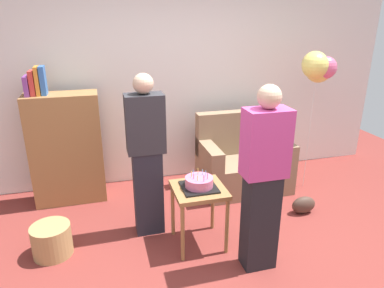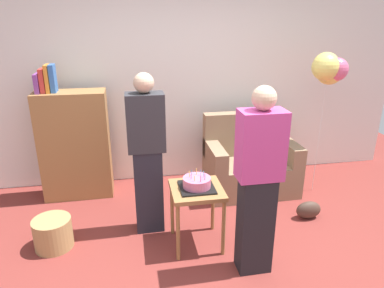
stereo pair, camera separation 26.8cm
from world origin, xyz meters
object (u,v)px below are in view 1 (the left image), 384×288
(wicker_basket, at_px, (52,240))
(handbag, at_px, (303,205))
(side_table, at_px, (199,197))
(birthday_cake, at_px, (199,183))
(couch, at_px, (242,162))
(person_blowing_candles, at_px, (147,156))
(bookshelf, at_px, (66,147))
(balloon_bunch, at_px, (318,67))
(person_holding_cake, at_px, (263,181))

(wicker_basket, relative_size, handbag, 1.29)
(side_table, xyz_separation_m, birthday_cake, (0.00, -0.00, 0.14))
(side_table, height_order, handbag, side_table)
(couch, relative_size, birthday_cake, 3.44)
(side_table, relative_size, person_blowing_candles, 0.37)
(couch, relative_size, side_table, 1.82)
(side_table, xyz_separation_m, person_blowing_candles, (-0.43, 0.35, 0.32))
(bookshelf, xyz_separation_m, side_table, (1.24, -1.25, -0.16))
(balloon_bunch, bearing_deg, side_table, -153.48)
(bookshelf, xyz_separation_m, birthday_cake, (1.24, -1.25, -0.02))
(birthday_cake, height_order, person_holding_cake, person_holding_cake)
(side_table, distance_m, birthday_cake, 0.14)
(birthday_cake, bearing_deg, side_table, 113.79)
(side_table, bearing_deg, person_blowing_candles, 140.93)
(side_table, bearing_deg, balloon_bunch, 26.52)
(couch, distance_m, bookshelf, 2.16)
(couch, distance_m, birthday_cake, 1.39)
(wicker_basket, bearing_deg, person_holding_cake, -19.28)
(birthday_cake, bearing_deg, person_holding_cake, -45.95)
(birthday_cake, height_order, handbag, birthday_cake)
(person_blowing_candles, bearing_deg, balloon_bunch, -4.50)
(side_table, distance_m, person_blowing_candles, 0.64)
(person_blowing_candles, height_order, balloon_bunch, balloon_bunch)
(handbag, bearing_deg, bookshelf, 158.01)
(birthday_cake, relative_size, wicker_basket, 0.89)
(bookshelf, relative_size, side_table, 2.66)
(person_blowing_candles, bearing_deg, birthday_cake, -56.70)
(side_table, bearing_deg, couch, 49.50)
(couch, height_order, balloon_bunch, balloon_bunch)
(side_table, xyz_separation_m, wicker_basket, (-1.37, 0.19, -0.36))
(wicker_basket, bearing_deg, birthday_cake, -7.89)
(couch, height_order, person_blowing_candles, person_blowing_candles)
(couch, bearing_deg, person_holding_cake, -107.42)
(couch, xyz_separation_m, balloon_bunch, (0.81, -0.19, 1.20))
(birthday_cake, height_order, balloon_bunch, balloon_bunch)
(handbag, xyz_separation_m, balloon_bunch, (0.39, 0.61, 1.44))
(person_holding_cake, bearing_deg, side_table, -38.87)
(bookshelf, bearing_deg, couch, -5.94)
(side_table, relative_size, handbag, 2.16)
(birthday_cake, bearing_deg, wicker_basket, 172.11)
(couch, height_order, wicker_basket, couch)
(couch, height_order, person_holding_cake, person_holding_cake)
(bookshelf, xyz_separation_m, wicker_basket, (-0.12, -1.07, -0.52))
(wicker_basket, distance_m, handbag, 2.66)
(side_table, xyz_separation_m, balloon_bunch, (1.69, 0.84, 1.03))
(handbag, height_order, balloon_bunch, balloon_bunch)
(birthday_cake, distance_m, handbag, 1.43)
(person_holding_cake, bearing_deg, person_blowing_candles, -35.59)
(couch, relative_size, person_blowing_candles, 0.67)
(couch, relative_size, bookshelf, 0.69)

